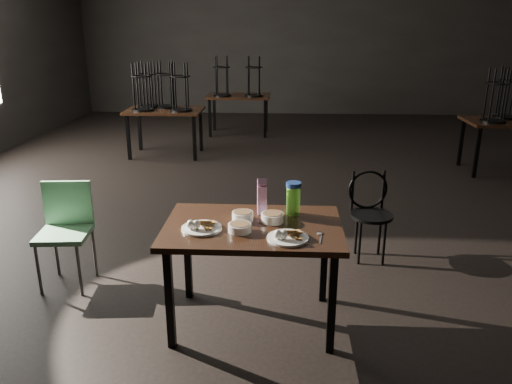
# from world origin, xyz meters

# --- Properties ---
(main_table) EXTENTS (1.20, 0.80, 0.75)m
(main_table) POSITION_xyz_m (-0.52, -2.87, 0.67)
(main_table) COLOR black
(main_table) RESTS_ON ground
(plate_left) EXTENTS (0.27, 0.27, 0.09)m
(plate_left) POSITION_xyz_m (-0.85, -2.97, 0.77)
(plate_left) COLOR white
(plate_left) RESTS_ON main_table
(plate_right) EXTENTS (0.26, 0.26, 0.09)m
(plate_right) POSITION_xyz_m (-0.29, -3.10, 0.77)
(plate_right) COLOR white
(plate_right) RESTS_ON main_table
(bowl_near) EXTENTS (0.15, 0.15, 0.06)m
(bowl_near) POSITION_xyz_m (-0.59, -2.78, 0.78)
(bowl_near) COLOR white
(bowl_near) RESTS_ON main_table
(bowl_far) EXTENTS (0.16, 0.16, 0.06)m
(bowl_far) POSITION_xyz_m (-0.39, -2.81, 0.78)
(bowl_far) COLOR white
(bowl_far) RESTS_ON main_table
(bowl_big) EXTENTS (0.15, 0.15, 0.05)m
(bowl_big) POSITION_xyz_m (-0.60, -2.99, 0.78)
(bowl_big) COLOR white
(bowl_big) RESTS_ON main_table
(juice_carton) EXTENTS (0.07, 0.07, 0.26)m
(juice_carton) POSITION_xyz_m (-0.47, -2.65, 0.87)
(juice_carton) COLOR #811765
(juice_carton) RESTS_ON main_table
(water_bottle) EXTENTS (0.13, 0.13, 0.24)m
(water_bottle) POSITION_xyz_m (-0.24, -2.65, 0.87)
(water_bottle) COLOR #7CEB45
(water_bottle) RESTS_ON main_table
(spoon) EXTENTS (0.05, 0.19, 0.01)m
(spoon) POSITION_xyz_m (-0.08, -3.01, 0.75)
(spoon) COLOR silver
(spoon) RESTS_ON main_table
(bentwood_chair) EXTENTS (0.39, 0.38, 0.80)m
(bentwood_chair) POSITION_xyz_m (0.47, -1.74, 0.47)
(bentwood_chair) COLOR black
(bentwood_chair) RESTS_ON ground
(school_chair) EXTENTS (0.42, 0.42, 0.84)m
(school_chair) POSITION_xyz_m (-2.06, -2.35, 0.51)
(school_chair) COLOR #7EC48F
(school_chair) RESTS_ON ground
(bg_table_left) EXTENTS (1.20, 0.80, 1.48)m
(bg_table_left) POSITION_xyz_m (-2.24, 1.88, 0.80)
(bg_table_left) COLOR black
(bg_table_left) RESTS_ON ground
(bg_table_right) EXTENTS (1.20, 0.80, 1.48)m
(bg_table_right) POSITION_xyz_m (2.87, 1.15, 0.78)
(bg_table_right) COLOR black
(bg_table_right) RESTS_ON ground
(bg_table_far) EXTENTS (1.20, 0.80, 1.48)m
(bg_table_far) POSITION_xyz_m (-1.17, 3.56, 0.75)
(bg_table_far) COLOR black
(bg_table_far) RESTS_ON ground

